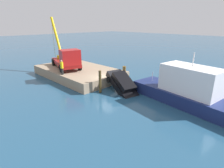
# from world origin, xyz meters

# --- Properties ---
(ground) EXTENTS (200.00, 200.00, 0.00)m
(ground) POSITION_xyz_m (0.00, 0.00, 0.00)
(ground) COLOR navy
(dock) EXTENTS (12.21, 7.22, 1.15)m
(dock) POSITION_xyz_m (-5.98, 0.00, 0.57)
(dock) COLOR gray
(dock) RESTS_ON ground
(crane_truck) EXTENTS (8.81, 4.16, 6.79)m
(crane_truck) POSITION_xyz_m (-6.67, -1.24, 2.53)
(crane_truck) COLOR maroon
(crane_truck) RESTS_ON dock
(dock_worker) EXTENTS (0.34, 0.34, 1.76)m
(dock_worker) POSITION_xyz_m (-4.66, -3.21, 2.05)
(dock_worker) COLOR black
(dock_worker) RESTS_ON dock
(salvaged_car) EXTENTS (4.78, 2.84, 3.08)m
(salvaged_car) POSITION_xyz_m (2.45, -0.10, 0.74)
(salvaged_car) COLOR black
(salvaged_car) RESTS_ON ground
(moored_yacht) EXTENTS (14.68, 4.94, 6.09)m
(moored_yacht) POSITION_xyz_m (10.92, 1.42, 0.66)
(moored_yacht) COLOR navy
(moored_yacht) RESTS_ON ground
(piling_near) EXTENTS (0.28, 0.28, 2.39)m
(piling_near) POSITION_xyz_m (0.76, -1.92, 1.20)
(piling_near) COLOR brown
(piling_near) RESTS_ON ground
(piling_mid) EXTENTS (0.39, 0.39, 2.30)m
(piling_mid) POSITION_xyz_m (0.94, 1.68, 1.15)
(piling_mid) COLOR brown
(piling_mid) RESTS_ON ground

